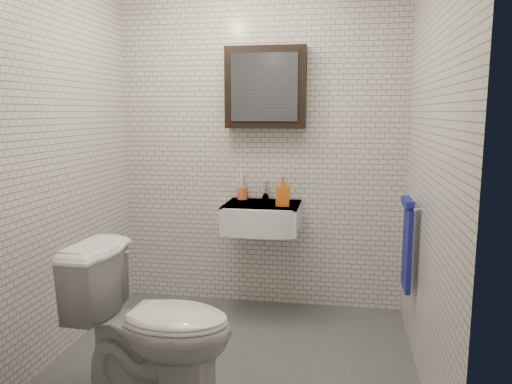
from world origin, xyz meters
TOP-DOWN VIEW (x-y plane):
  - ground at (0.00, 0.00)m, footprint 2.20×2.00m
  - room_shell at (0.00, 0.00)m, footprint 2.22×2.02m
  - washbasin at (0.05, 0.73)m, footprint 0.55×0.50m
  - faucet at (0.05, 0.93)m, footprint 0.06×0.20m
  - mirror_cabinet at (0.05, 0.93)m, footprint 0.60×0.15m
  - towel_rail at (1.04, 0.35)m, footprint 0.09×0.30m
  - toothbrush_cup at (-0.13, 0.94)m, footprint 0.08×0.08m
  - soap_bottle at (0.21, 0.72)m, footprint 0.10×0.10m
  - toilet at (-0.32, -0.48)m, footprint 0.85×0.51m

SIDE VIEW (x-z plane):
  - ground at x=0.00m, z-range 0.00..0.01m
  - toilet at x=-0.32m, z-range 0.00..0.85m
  - towel_rail at x=1.04m, z-range 0.43..1.01m
  - washbasin at x=0.05m, z-range 0.66..0.86m
  - toothbrush_cup at x=-0.13m, z-range 0.80..1.01m
  - faucet at x=0.05m, z-range 0.84..0.99m
  - soap_bottle at x=0.21m, z-range 0.85..1.06m
  - room_shell at x=0.00m, z-range 0.21..2.72m
  - mirror_cabinet at x=0.05m, z-range 1.40..2.00m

